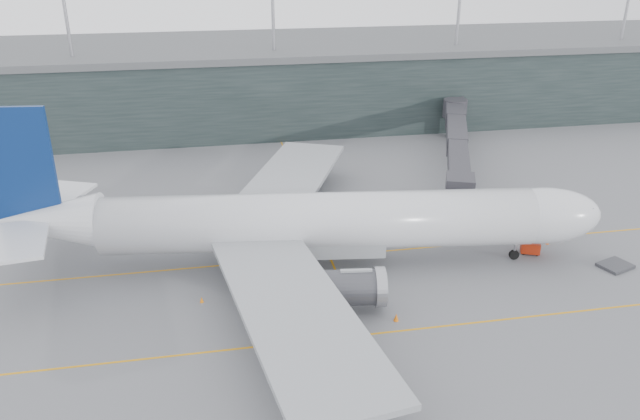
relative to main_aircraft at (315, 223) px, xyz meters
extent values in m
plane|color=slate|center=(-2.96, 5.71, -5.26)|extent=(320.00, 320.00, 0.00)
cube|color=orange|center=(-2.96, 1.71, -5.25)|extent=(160.00, 0.25, 0.02)
cube|color=orange|center=(-2.96, -14.29, -5.25)|extent=(160.00, 0.25, 0.02)
cube|color=orange|center=(2.04, 25.71, -5.25)|extent=(0.25, 60.00, 0.02)
cube|color=#1D2727|center=(-2.96, 63.71, 1.74)|extent=(240.00, 35.00, 14.00)
cube|color=#4F5254|center=(-2.96, 63.71, 9.34)|extent=(240.00, 36.00, 1.20)
cylinder|color=#9E9EA3|center=(-32.96, 53.71, 16.74)|extent=(0.60, 0.60, 14.00)
cylinder|color=#9E9EA3|center=(2.04, 53.71, 16.74)|extent=(0.60, 0.60, 14.00)
cylinder|color=#9E9EA3|center=(37.04, 53.71, 16.74)|extent=(0.60, 0.60, 14.00)
cylinder|color=#9E9EA3|center=(72.04, 53.71, 16.74)|extent=(0.60, 0.60, 14.00)
cylinder|color=silver|center=(0.47, -0.06, 0.17)|extent=(47.54, 12.19, 6.35)
ellipsoid|color=silver|center=(25.37, -3.20, 0.17)|extent=(14.02, 7.97, 6.35)
cone|color=silver|center=(-28.49, 3.59, 0.89)|extent=(11.94, 7.46, 6.10)
cube|color=#919599|center=(-0.55, 0.07, -2.29)|extent=(16.90, 7.13, 2.05)
cube|color=black|center=(29.23, -3.68, 1.19)|extent=(2.62, 3.33, 0.82)
cube|color=#919599|center=(-4.56, -15.43, -0.86)|extent=(13.66, 30.77, 0.56)
cylinder|color=#3D3E43|center=(1.29, -9.97, -2.60)|extent=(7.56, 4.45, 3.58)
cube|color=#919599|center=(-0.59, 16.08, -0.86)|extent=(20.17, 30.93, 0.56)
cylinder|color=#3D3E43|center=(3.72, 9.34, -2.60)|extent=(7.56, 4.45, 3.58)
cube|color=navy|center=(-30.02, 3.78, 7.34)|extent=(6.67, 1.34, 12.29)
cube|color=silver|center=(-30.21, -1.87, 1.40)|extent=(6.84, 9.90, 0.36)
cube|color=silver|center=(-28.80, 9.31, 1.40)|extent=(8.70, 10.66, 0.36)
cylinder|color=black|center=(22.83, -2.88, -4.70)|extent=(1.17, 0.55, 1.13)
cylinder|color=#9E9EA3|center=(22.83, -2.88, -3.93)|extent=(0.31, 0.31, 2.66)
cylinder|color=black|center=(-4.21, -4.43, -4.59)|extent=(1.39, 0.67, 1.33)
cylinder|color=black|center=(-2.98, 5.33, -4.59)|extent=(1.39, 0.67, 1.33)
cube|color=#2D2C31|center=(19.52, 6.41, 0.19)|extent=(4.65, 4.91, 3.05)
cube|color=#2D2C31|center=(22.74, 14.86, 0.19)|extent=(7.59, 14.21, 2.72)
cube|color=#2D2C31|center=(27.78, 28.09, 0.19)|extent=(7.84, 14.30, 2.83)
cube|color=#2D2C31|center=(32.83, 41.33, 0.19)|extent=(8.10, 14.40, 2.94)
cylinder|color=#9E9EA3|center=(23.01, 15.57, -3.19)|extent=(0.54, 0.54, 4.14)
cube|color=#3D3E43|center=(23.01, 15.57, -4.88)|extent=(2.62, 2.30, 0.76)
cylinder|color=#2D2C31|center=(19.52, 46.21, 0.19)|extent=(4.36, 4.36, 3.27)
cylinder|color=#2D2C31|center=(19.52, 46.21, -3.30)|extent=(1.96, 1.96, 3.92)
cube|color=#A7220B|center=(25.31, -1.96, -4.43)|extent=(2.49, 2.07, 1.26)
cylinder|color=black|center=(24.41, -2.11, -5.07)|extent=(0.41, 0.28, 0.39)
cylinder|color=black|center=(25.85, -2.70, -5.07)|extent=(0.41, 0.28, 0.39)
cylinder|color=black|center=(24.78, -1.21, -5.07)|extent=(0.41, 0.28, 0.39)
cylinder|color=black|center=(26.21, -1.80, -5.07)|extent=(0.41, 0.28, 0.39)
cube|color=#333337|center=(33.22, -6.75, -5.06)|extent=(4.11, 3.70, 0.34)
cube|color=#3D3E43|center=(-7.43, 14.63, -5.11)|extent=(2.39, 2.16, 0.20)
cube|color=#B7BAC4|center=(-7.43, 14.63, -4.23)|extent=(1.99, 1.93, 1.47)
cube|color=navy|center=(-7.43, 14.63, -3.46)|extent=(2.05, 1.99, 0.08)
cube|color=#3D3E43|center=(-6.49, 16.07, -5.09)|extent=(2.81, 2.56, 0.23)
cube|color=#B6B9C3|center=(-6.49, 16.07, -4.06)|extent=(2.35, 2.28, 1.72)
cube|color=navy|center=(-6.49, 16.07, -3.16)|extent=(2.42, 2.36, 0.09)
cube|color=#3D3E43|center=(-3.71, 16.44, -5.10)|extent=(2.37, 2.00, 0.21)
cube|color=silver|center=(-3.71, 16.44, -4.13)|extent=(1.93, 1.84, 1.61)
cube|color=navy|center=(-3.71, 16.44, -3.30)|extent=(1.99, 1.90, 0.09)
cone|color=#F4600D|center=(28.62, -0.04, -4.92)|extent=(0.43, 0.43, 0.69)
cone|color=orange|center=(5.78, -12.57, -4.86)|extent=(0.50, 0.50, 0.80)
cone|color=#D1610B|center=(5.40, 15.77, -4.87)|extent=(0.49, 0.49, 0.78)
cone|color=orange|center=(-12.72, -5.74, -4.95)|extent=(0.39, 0.39, 0.62)
camera|label=1|loc=(-10.77, -61.35, 28.94)|focal=35.00mm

